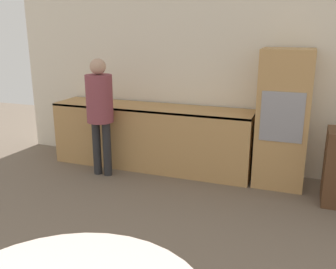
% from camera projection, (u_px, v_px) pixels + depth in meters
% --- Properties ---
extents(wall_back, '(6.45, 0.05, 2.60)m').
position_uv_depth(wall_back, '(223.00, 78.00, 5.13)').
color(wall_back, silver).
rests_on(wall_back, ground_plane).
extents(kitchen_counter, '(2.87, 0.60, 0.90)m').
position_uv_depth(kitchen_counter, '(151.00, 136.00, 5.37)').
color(kitchen_counter, tan).
rests_on(kitchen_counter, ground_plane).
extents(oven_unit, '(0.62, 0.59, 1.72)m').
position_uv_depth(oven_unit, '(283.00, 119.00, 4.67)').
color(oven_unit, tan).
rests_on(oven_unit, ground_plane).
extents(person_standing, '(0.35, 0.35, 1.58)m').
position_uv_depth(person_standing, '(100.00, 105.00, 4.93)').
color(person_standing, '#262628').
rests_on(person_standing, ground_plane).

